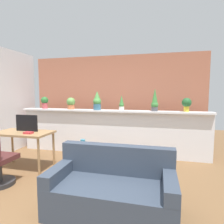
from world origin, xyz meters
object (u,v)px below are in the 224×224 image
(potted_plant_0, at_px, (45,102))
(potted_plant_4, at_px, (155,101))
(potted_plant_1, at_px, (71,103))
(potted_plant_2, at_px, (97,101))
(couch, at_px, (112,190))
(potted_plant_5, at_px, (187,103))
(book_on_desk, at_px, (28,133))
(tv_monitor, at_px, (27,123))
(vase_on_shelf, at_px, (83,143))
(desk, at_px, (24,136))
(side_cube_shelf, at_px, (81,158))
(potted_plant_3, at_px, (122,104))

(potted_plant_0, distance_m, potted_plant_4, 2.82)
(potted_plant_1, xyz_separation_m, potted_plant_4, (2.07, -0.02, 0.07))
(potted_plant_2, height_order, couch, potted_plant_2)
(potted_plant_5, relative_size, book_on_desk, 1.93)
(tv_monitor, xyz_separation_m, vase_on_shelf, (1.17, 0.07, -0.35))
(couch, bearing_deg, desk, 155.79)
(vase_on_shelf, bearing_deg, potted_plant_5, 29.49)
(potted_plant_4, relative_size, side_cube_shelf, 1.02)
(potted_plant_2, relative_size, potted_plant_3, 1.25)
(potted_plant_1, bearing_deg, vase_on_shelf, -55.06)
(potted_plant_1, height_order, potted_plant_2, potted_plant_2)
(potted_plant_1, distance_m, potted_plant_5, 2.75)
(potted_plant_0, xyz_separation_m, potted_plant_2, (1.45, -0.02, 0.04))
(potted_plant_2, distance_m, potted_plant_5, 2.04)
(desk, distance_m, side_cube_shelf, 1.22)
(potted_plant_0, bearing_deg, potted_plant_1, 0.61)
(potted_plant_0, bearing_deg, potted_plant_3, -0.50)
(potted_plant_0, relative_size, potted_plant_2, 0.68)
(potted_plant_3, distance_m, book_on_desk, 2.09)
(potted_plant_0, relative_size, potted_plant_1, 1.05)
(potted_plant_3, bearing_deg, couch, -82.06)
(potted_plant_1, distance_m, tv_monitor, 1.29)
(tv_monitor, relative_size, couch, 0.30)
(potted_plant_1, xyz_separation_m, vase_on_shelf, (0.77, -1.10, -0.69))
(potted_plant_1, xyz_separation_m, couch, (1.61, -2.17, -0.97))
(potted_plant_2, distance_m, potted_plant_4, 1.36)
(potted_plant_1, height_order, potted_plant_5, potted_plant_5)
(book_on_desk, bearing_deg, potted_plant_5, 25.36)
(potted_plant_0, height_order, vase_on_shelf, potted_plant_0)
(book_on_desk, bearing_deg, vase_on_shelf, 16.06)
(potted_plant_3, distance_m, side_cube_shelf, 1.57)
(potted_plant_2, bearing_deg, potted_plant_3, 0.68)
(potted_plant_5, bearing_deg, potted_plant_4, -176.83)
(potted_plant_4, distance_m, desk, 2.85)
(potted_plant_3, bearing_deg, potted_plant_2, -179.32)
(potted_plant_0, relative_size, vase_on_shelf, 2.37)
(potted_plant_5, xyz_separation_m, couch, (-1.14, -2.18, -1.00))
(potted_plant_0, distance_m, potted_plant_5, 3.50)
(potted_plant_5, bearing_deg, potted_plant_2, -178.65)
(potted_plant_1, bearing_deg, book_on_desk, -98.30)
(book_on_desk, relative_size, couch, 0.10)
(potted_plant_5, xyz_separation_m, vase_on_shelf, (-1.98, -1.12, -0.72))
(potted_plant_1, relative_size, potted_plant_2, 0.65)
(potted_plant_0, distance_m, potted_plant_2, 1.45)
(desk, bearing_deg, tv_monitor, 75.59)
(tv_monitor, bearing_deg, potted_plant_3, 34.11)
(potted_plant_0, bearing_deg, desk, -75.17)
(potted_plant_5, distance_m, tv_monitor, 3.38)
(tv_monitor, bearing_deg, potted_plant_2, 46.14)
(potted_plant_2, distance_m, tv_monitor, 1.64)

